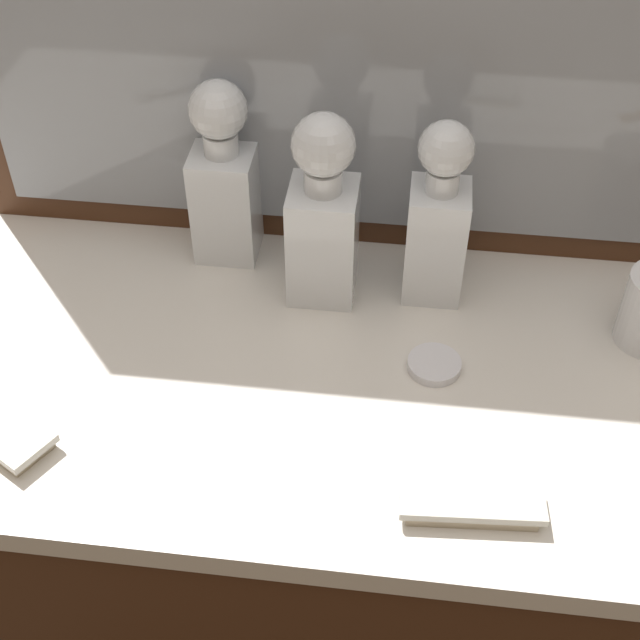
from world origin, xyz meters
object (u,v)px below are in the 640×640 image
(crystal_decanter_rear, at_px, (323,226))
(crystal_decanter_left, at_px, (225,188))
(porcelain_dish, at_px, (434,365))
(silver_brush_center, at_px, (471,504))
(crystal_decanter_far_right, at_px, (437,229))

(crystal_decanter_rear, height_order, crystal_decanter_left, crystal_decanter_rear)
(crystal_decanter_rear, xyz_separation_m, porcelain_dish, (0.16, -0.13, -0.10))
(silver_brush_center, xyz_separation_m, porcelain_dish, (-0.04, 0.21, -0.01))
(crystal_decanter_rear, bearing_deg, crystal_decanter_left, 153.79)
(crystal_decanter_rear, distance_m, silver_brush_center, 0.40)
(porcelain_dish, bearing_deg, crystal_decanter_rear, 139.75)
(crystal_decanter_far_right, distance_m, crystal_decanter_left, 0.29)
(crystal_decanter_far_right, distance_m, silver_brush_center, 0.37)
(crystal_decanter_rear, distance_m, crystal_decanter_left, 0.16)
(crystal_decanter_rear, relative_size, porcelain_dish, 4.00)
(crystal_decanter_rear, height_order, porcelain_dish, crystal_decanter_rear)
(silver_brush_center, bearing_deg, crystal_decanter_far_right, 98.72)
(crystal_decanter_far_right, xyz_separation_m, porcelain_dish, (0.01, -0.15, -0.10))
(porcelain_dish, bearing_deg, crystal_decanter_far_right, 93.65)
(crystal_decanter_left, bearing_deg, silver_brush_center, -49.95)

